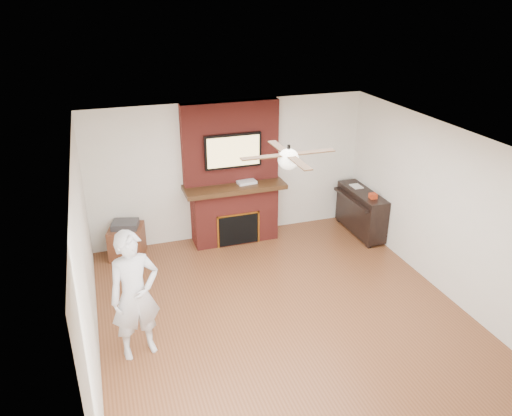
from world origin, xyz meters
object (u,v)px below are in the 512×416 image
object	(u,v)px
person	(135,295)
side_table	(127,240)
piano	(361,211)
fireplace	(233,187)

from	to	relation	value
person	side_table	size ratio (longest dim) A/B	2.49
side_table	piano	distance (m)	4.24
person	piano	bearing A→B (deg)	13.91
fireplace	person	bearing A→B (deg)	-126.81
piano	side_table	bearing A→B (deg)	173.62
piano	person	bearing A→B (deg)	-153.61
side_table	piano	xyz separation A→B (m)	(4.21, -0.48, 0.15)
person	side_table	xyz separation A→B (m)	(0.08, 2.60, -0.55)
piano	fireplace	bearing A→B (deg)	166.71
fireplace	person	xyz separation A→B (m)	(-1.99, -2.66, -0.15)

